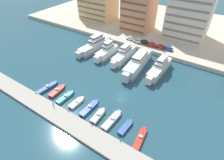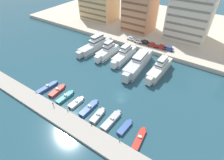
{
  "view_description": "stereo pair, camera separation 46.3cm",
  "coord_description": "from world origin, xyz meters",
  "px_view_note": "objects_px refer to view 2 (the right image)",
  "views": [
    {
      "loc": [
        20.47,
        -37.0,
        40.15
      ],
      "look_at": [
        -5.24,
        2.49,
        2.5
      ],
      "focal_mm": 28.0,
      "sensor_mm": 36.0,
      "label": 1
    },
    {
      "loc": [
        20.85,
        -36.75,
        40.15
      ],
      "look_at": [
        -5.24,
        2.49,
        2.5
      ],
      "focal_mm": 28.0,
      "sensor_mm": 36.0,
      "label": 2
    }
  ],
  "objects_px": {
    "motorboat_red_left": "(57,91)",
    "car_red_center_left": "(152,44)",
    "yacht_silver_far_left": "(95,45)",
    "motorboat_red_far_right": "(139,139)",
    "motorboat_blue_center": "(89,108)",
    "motorboat_white_center_left": "(76,103)",
    "car_white_left": "(138,41)",
    "motorboat_grey_center_right": "(97,116)",
    "car_black_mid_left": "(145,42)",
    "yacht_white_left": "(107,51)",
    "motorboat_blue_far_left": "(47,88)",
    "car_red_center": "(161,47)",
    "car_white_far_left": "(131,38)",
    "motorboat_grey_mid_right": "(111,120)",
    "motorboat_teal_mid_left": "(65,97)",
    "car_blue_center_right": "(169,49)",
    "motorboat_blue_right": "(125,128)",
    "yacht_silver_center_left": "(138,63)",
    "yacht_white_mid_left": "(124,55)",
    "yacht_ivory_center": "(160,68)",
    "pedestrian_near_edge": "(53,104)"
  },
  "relations": [
    {
      "from": "motorboat_grey_mid_right",
      "to": "yacht_white_mid_left",
      "type": "bearing_deg",
      "value": 114.47
    },
    {
      "from": "motorboat_teal_mid_left",
      "to": "car_red_center",
      "type": "height_order",
      "value": "car_red_center"
    },
    {
      "from": "car_blue_center_right",
      "to": "motorboat_red_far_right",
      "type": "bearing_deg",
      "value": -79.2
    },
    {
      "from": "yacht_white_left",
      "to": "car_white_left",
      "type": "distance_m",
      "value": 17.35
    },
    {
      "from": "motorboat_blue_far_left",
      "to": "car_red_center",
      "type": "xyz_separation_m",
      "value": [
        23.13,
        46.04,
        2.28
      ]
    },
    {
      "from": "motorboat_grey_center_right",
      "to": "car_red_center",
      "type": "bearing_deg",
      "value": 88.76
    },
    {
      "from": "yacht_silver_far_left",
      "to": "yacht_white_left",
      "type": "distance_m",
      "value": 8.27
    },
    {
      "from": "motorboat_grey_center_right",
      "to": "car_black_mid_left",
      "type": "height_order",
      "value": "car_black_mid_left"
    },
    {
      "from": "motorboat_grey_center_right",
      "to": "car_red_center_left",
      "type": "distance_m",
      "value": 46.15
    },
    {
      "from": "yacht_silver_far_left",
      "to": "yacht_white_mid_left",
      "type": "distance_m",
      "value": 15.69
    },
    {
      "from": "motorboat_teal_mid_left",
      "to": "car_white_left",
      "type": "relative_size",
      "value": 1.72
    },
    {
      "from": "motorboat_blue_far_left",
      "to": "car_black_mid_left",
      "type": "xyz_separation_m",
      "value": [
        15.2,
        46.1,
        2.28
      ]
    },
    {
      "from": "motorboat_grey_center_right",
      "to": "car_blue_center_right",
      "type": "relative_size",
      "value": 1.53
    },
    {
      "from": "motorboat_grey_center_right",
      "to": "car_white_far_left",
      "type": "relative_size",
      "value": 1.53
    },
    {
      "from": "yacht_white_left",
      "to": "motorboat_grey_mid_right",
      "type": "bearing_deg",
      "value": -53.44
    },
    {
      "from": "car_white_far_left",
      "to": "car_red_center",
      "type": "xyz_separation_m",
      "value": [
        15.44,
        -0.15,
        0.0
      ]
    },
    {
      "from": "motorboat_grey_mid_right",
      "to": "car_red_center_left",
      "type": "height_order",
      "value": "car_red_center_left"
    },
    {
      "from": "motorboat_blue_right",
      "to": "car_red_center_left",
      "type": "xyz_separation_m",
      "value": [
        -11.76,
        45.06,
        2.37
      ]
    },
    {
      "from": "motorboat_red_far_right",
      "to": "car_white_left",
      "type": "relative_size",
      "value": 1.81
    },
    {
      "from": "motorboat_red_left",
      "to": "car_white_far_left",
      "type": "relative_size",
      "value": 1.7
    },
    {
      "from": "motorboat_blue_far_left",
      "to": "motorboat_red_far_right",
      "type": "relative_size",
      "value": 1.12
    },
    {
      "from": "car_white_left",
      "to": "car_white_far_left",
      "type": "bearing_deg",
      "value": 171.18
    },
    {
      "from": "yacht_ivory_center",
      "to": "motorboat_grey_mid_right",
      "type": "relative_size",
      "value": 2.21
    },
    {
      "from": "motorboat_blue_center",
      "to": "car_red_center",
      "type": "relative_size",
      "value": 1.9
    },
    {
      "from": "motorboat_blue_far_left",
      "to": "motorboat_red_far_right",
      "type": "height_order",
      "value": "motorboat_blue_far_left"
    },
    {
      "from": "motorboat_red_left",
      "to": "car_red_center",
      "type": "relative_size",
      "value": 1.71
    },
    {
      "from": "motorboat_red_left",
      "to": "yacht_silver_far_left",
      "type": "bearing_deg",
      "value": 103.59
    },
    {
      "from": "yacht_silver_far_left",
      "to": "pedestrian_near_edge",
      "type": "xyz_separation_m",
      "value": [
        12.19,
        -36.49,
        -0.55
      ]
    },
    {
      "from": "yacht_silver_center_left",
      "to": "car_black_mid_left",
      "type": "bearing_deg",
      "value": 106.31
    },
    {
      "from": "motorboat_red_left",
      "to": "motorboat_blue_right",
      "type": "bearing_deg",
      "value": -0.22
    },
    {
      "from": "car_black_mid_left",
      "to": "car_red_center",
      "type": "xyz_separation_m",
      "value": [
        7.93,
        -0.07,
        0.0
      ]
    },
    {
      "from": "motorboat_teal_mid_left",
      "to": "car_white_left",
      "type": "bearing_deg",
      "value": 85.96
    },
    {
      "from": "motorboat_blue_far_left",
      "to": "car_white_left",
      "type": "distance_m",
      "value": 47.12
    },
    {
      "from": "motorboat_white_center_left",
      "to": "car_white_left",
      "type": "xyz_separation_m",
      "value": [
        -1.45,
        45.32,
        2.3
      ]
    },
    {
      "from": "motorboat_teal_mid_left",
      "to": "car_red_center_left",
      "type": "xyz_separation_m",
      "value": [
        10.31,
        45.7,
        2.29
      ]
    },
    {
      "from": "yacht_white_mid_left",
      "to": "motorboat_red_far_right",
      "type": "xyz_separation_m",
      "value": [
        23.2,
        -31.51,
        -1.84
      ]
    },
    {
      "from": "yacht_white_mid_left",
      "to": "yacht_silver_center_left",
      "type": "xyz_separation_m",
      "value": [
        7.91,
        -2.57,
        0.13
      ]
    },
    {
      "from": "yacht_white_mid_left",
      "to": "motorboat_grey_center_right",
      "type": "relative_size",
      "value": 2.73
    },
    {
      "from": "yacht_ivory_center",
      "to": "car_black_mid_left",
      "type": "relative_size",
      "value": 4.51
    },
    {
      "from": "yacht_white_left",
      "to": "motorboat_red_far_right",
      "type": "distance_m",
      "value": 43.05
    },
    {
      "from": "motorboat_teal_mid_left",
      "to": "car_red_center_left",
      "type": "relative_size",
      "value": 1.75
    },
    {
      "from": "car_white_left",
      "to": "car_blue_center_right",
      "type": "distance_m",
      "value": 14.85
    },
    {
      "from": "yacht_silver_center_left",
      "to": "yacht_ivory_center",
      "type": "relative_size",
      "value": 1.23
    },
    {
      "from": "yacht_ivory_center",
      "to": "motorboat_red_left",
      "type": "distance_m",
      "value": 38.23
    },
    {
      "from": "motorboat_red_left",
      "to": "car_red_center_left",
      "type": "distance_m",
      "value": 47.39
    },
    {
      "from": "car_white_far_left",
      "to": "car_black_mid_left",
      "type": "xyz_separation_m",
      "value": [
        7.51,
        -0.08,
        0.0
      ]
    },
    {
      "from": "yacht_silver_center_left",
      "to": "car_red_center",
      "type": "distance_m",
      "value": 17.59
    },
    {
      "from": "motorboat_teal_mid_left",
      "to": "car_red_center_left",
      "type": "bearing_deg",
      "value": 77.29
    },
    {
      "from": "motorboat_red_far_right",
      "to": "motorboat_blue_center",
      "type": "bearing_deg",
      "value": 176.96
    },
    {
      "from": "yacht_silver_far_left",
      "to": "car_red_center",
      "type": "bearing_deg",
      "value": 28.57
    }
  ]
}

